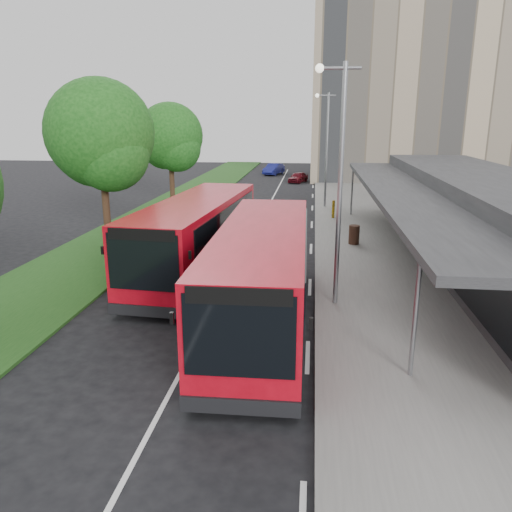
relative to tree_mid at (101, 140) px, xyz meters
The scene contains 17 objects.
ground 12.66m from the tree_mid, 52.23° to the right, with size 120.00×120.00×0.00m, color black.
pavement 17.82m from the tree_mid, 40.07° to the left, with size 5.00×80.00×0.15m, color slate.
grass_verge 12.18m from the tree_mid, 89.93° to the left, with size 5.00×80.00×0.10m, color #194416.
lane_centre_line 10.66m from the tree_mid, 40.30° to the left, with size 0.12×70.00×0.01m, color silver.
kerb_dashes 15.31m from the tree_mid, 43.97° to the left, with size 0.12×56.00×0.01m.
office_block 39.24m from the tree_mid, 57.47° to the left, with size 22.00×12.00×18.00m, color tan.
station_building 18.21m from the tree_mid, ahead, with size 7.70×26.00×4.00m.
tree_mid is the anchor object (origin of this frame).
tree_far 12.01m from the tree_mid, 90.00° to the left, with size 4.71×4.71×7.57m.
lamp_post_near 13.19m from the tree_mid, 32.36° to the right, with size 1.44×0.28×8.00m.
lamp_post_far 17.09m from the tree_mid, 49.32° to the left, with size 1.44×0.28×8.00m.
bus_main 13.04m from the tree_mid, 45.09° to the right, with size 3.04×11.24×3.17m.
bus_second 7.65m from the tree_mid, 34.13° to the right, with size 3.70×11.35×3.16m.
litter_bin 13.47m from the tree_mid, ahead, with size 0.54×0.54×0.97m, color #382117.
bollard 15.23m from the tree_mid, 36.32° to the left, with size 0.18×0.18×1.14m, color #FFB80D.
car_near 29.77m from the tree_mid, 72.66° to the left, with size 1.27×3.16×1.08m, color #550C15.
car_far 35.91m from the tree_mid, 80.84° to the left, with size 1.37×3.94×1.30m, color navy.
Camera 1 is at (3.31, -14.77, 6.45)m, focal length 35.00 mm.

